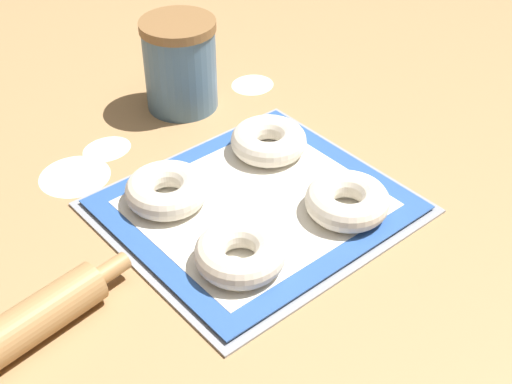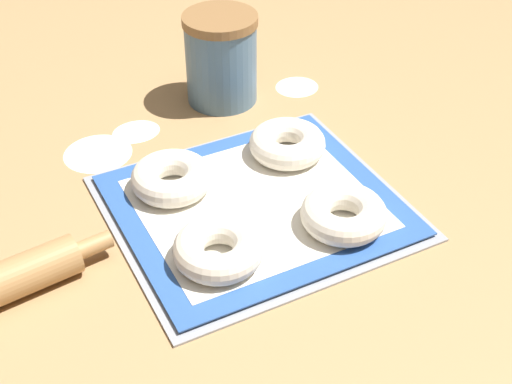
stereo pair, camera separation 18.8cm
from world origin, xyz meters
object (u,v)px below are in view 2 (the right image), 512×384
object	(u,v)px
baking_tray	(256,207)
bagel_back_left	(172,178)
flour_canister	(221,58)
bagel_front_right	(344,214)
bagel_back_right	(287,143)
bagel_front_left	(218,249)

from	to	relation	value
baking_tray	bagel_back_left	world-z (taller)	bagel_back_left
flour_canister	baking_tray	bearing A→B (deg)	-106.37
bagel_front_right	flour_canister	bearing A→B (deg)	89.35
bagel_back_right	flour_canister	size ratio (longest dim) A/B	0.75
bagel_back_right	flour_canister	xyz separation A→B (m)	(-0.01, 0.22, 0.05)
bagel_front_left	bagel_front_right	xyz separation A→B (m)	(0.19, -0.02, 0.00)
bagel_back_left	flour_canister	bearing A→B (deg)	49.84
bagel_back_right	bagel_front_right	bearing A→B (deg)	-94.60
bagel_front_left	bagel_back_left	xyz separation A→B (m)	(0.00, 0.18, 0.00)
bagel_back_left	baking_tray	bearing A→B (deg)	-42.53
baking_tray	flour_canister	distance (m)	0.34
bagel_back_left	flour_canister	world-z (taller)	flour_canister
baking_tray	bagel_back_left	xyz separation A→B (m)	(-0.10, 0.09, 0.03)
bagel_front_right	flour_canister	distance (m)	0.42
bagel_front_left	flour_canister	xyz separation A→B (m)	(0.19, 0.40, 0.05)
bagel_front_right	bagel_back_left	xyz separation A→B (m)	(-0.18, 0.19, 0.00)
baking_tray	flour_canister	xyz separation A→B (m)	(0.09, 0.31, 0.08)
bagel_front_right	bagel_back_left	bearing A→B (deg)	134.12
baking_tray	bagel_back_left	bearing A→B (deg)	137.47
bagel_back_right	flour_canister	distance (m)	0.23
bagel_front_right	bagel_front_left	bearing A→B (deg)	175.36
baking_tray	bagel_back_left	size ratio (longest dim) A/B	3.40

